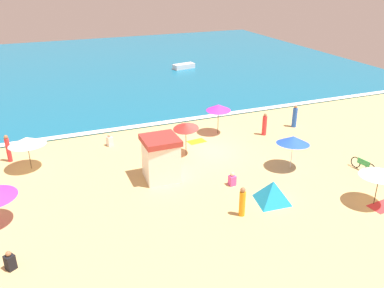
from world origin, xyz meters
TOP-DOWN VIEW (x-y plane):
  - ground_plane at (0.00, 0.00)m, footprint 60.00×60.00m
  - ocean_water at (0.00, 28.00)m, footprint 60.00×44.00m
  - wave_breaker_foam at (0.00, 6.30)m, footprint 57.00×0.70m
  - lifeguard_cabana at (-3.95, -2.42)m, footprint 2.07×2.11m
  - beach_umbrella_0 at (2.25, 2.77)m, footprint 2.61×2.61m
  - beach_umbrella_1 at (4.06, -4.16)m, footprint 2.91×2.92m
  - beach_umbrella_2 at (-1.37, 0.16)m, footprint 2.44×2.43m
  - beach_umbrella_3 at (-11.18, 1.86)m, footprint 2.39×2.41m
  - beach_umbrella_5 at (5.75, -9.44)m, footprint 2.43×2.44m
  - beach_tent at (0.84, -7.13)m, footprint 2.49×2.45m
  - parked_bicycle at (8.02, -6.16)m, footprint 0.35×1.81m
  - beachgoer_0 at (-12.32, -7.65)m, footprint 0.52×0.52m
  - beachgoer_1 at (-0.39, -4.75)m, footprint 0.40×0.40m
  - beachgoer_2 at (-1.37, -7.73)m, footprint 0.42×0.42m
  - beachgoer_3 at (-5.85, 3.57)m, footprint 0.48×0.48m
  - beachgoer_4 at (8.45, 1.76)m, footprint 0.49×0.49m
  - beachgoer_5 at (5.37, 1.21)m, footprint 0.35×0.35m
  - beachgoer_6 at (-12.42, 3.48)m, footprint 0.32×0.32m
  - beach_towel_1 at (0.15, 1.92)m, footprint 1.39×0.96m
  - small_boat_0 at (7.29, 23.22)m, footprint 2.84×1.58m

SIDE VIEW (x-z plane):
  - ground_plane at x=0.00m, z-range 0.00..0.00m
  - beach_towel_1 at x=0.15m, z-range 0.00..0.01m
  - ocean_water at x=0.00m, z-range 0.00..0.10m
  - wave_breaker_foam at x=0.00m, z-range 0.10..0.11m
  - beachgoer_1 at x=-0.39m, z-range -0.05..0.79m
  - parked_bicycle at x=8.02m, z-range 0.00..0.76m
  - beachgoer_3 at x=-5.85m, z-range -0.06..0.84m
  - beachgoer_0 at x=-12.32m, z-range -0.06..0.85m
  - small_boat_0 at x=7.29m, z-range 0.10..0.69m
  - beach_tent at x=0.84m, z-range 0.00..1.21m
  - beachgoer_2 at x=-1.37m, z-range -0.03..1.59m
  - beachgoer_5 at x=5.37m, z-range -0.05..1.66m
  - beachgoer_4 at x=8.45m, z-range -0.06..1.72m
  - beachgoer_6 at x=-12.42m, z-range -0.02..1.83m
  - lifeguard_cabana at x=-3.95m, z-range 0.02..2.68m
  - beach_umbrella_3 at x=-11.18m, z-range 0.78..3.00m
  - beach_umbrella_5 at x=5.75m, z-range 0.83..2.96m
  - beach_umbrella_1 at x=4.06m, z-range 0.79..3.03m
  - beach_umbrella_2 at x=-1.37m, z-range 0.89..3.21m
  - beach_umbrella_0 at x=2.25m, z-range 0.91..3.25m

